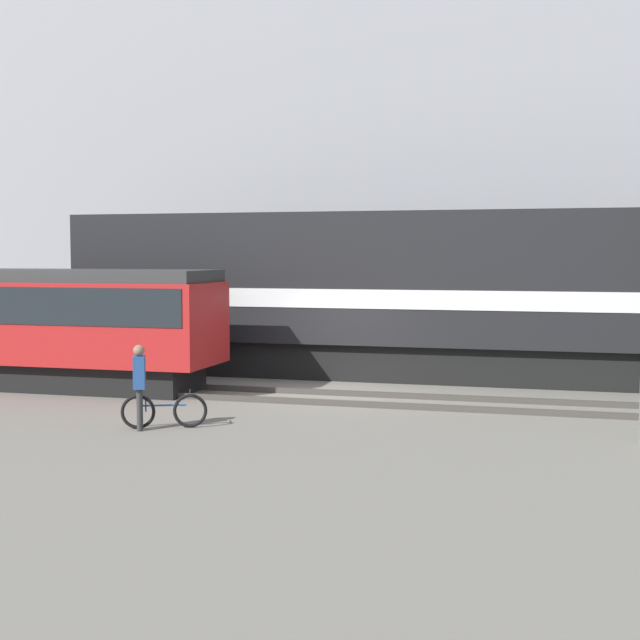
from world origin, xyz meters
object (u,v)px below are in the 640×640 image
Objects in this scene: streetcar at (45,320)px; person at (139,379)px; bicycle at (164,411)px; freight_locomotive at (430,292)px.

person is at bearing -42.05° from streetcar.
person is (-0.37, -0.31, 0.67)m from bicycle.
bicycle is 0.95× the size of person.
streetcar is at bearing 137.95° from person.
streetcar is 5.76× the size of bicycle.
bicycle is at bearing -115.33° from freight_locomotive.
freight_locomotive is 12.63× the size of bicycle.
streetcar is 5.45× the size of person.
streetcar is (-9.18, -4.30, -0.66)m from freight_locomotive.
freight_locomotive is at bearing 64.67° from bicycle.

